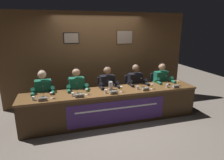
# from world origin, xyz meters

# --- Properties ---
(ground_plane) EXTENTS (12.00, 12.00, 0.00)m
(ground_plane) POSITION_xyz_m (0.00, 0.00, 0.00)
(ground_plane) COLOR #70665B
(wall_back_panelled) EXTENTS (5.35, 0.14, 2.60)m
(wall_back_panelled) POSITION_xyz_m (0.00, 1.35, 1.30)
(wall_back_panelled) COLOR brown
(wall_back_panelled) RESTS_ON ground_plane
(conference_table) EXTENTS (4.15, 0.73, 0.75)m
(conference_table) POSITION_xyz_m (0.00, -0.12, 0.52)
(conference_table) COLOR brown
(conference_table) RESTS_ON ground_plane
(chair_far_left) EXTENTS (0.44, 0.44, 0.92)m
(chair_far_left) POSITION_xyz_m (-1.54, 0.55, 0.45)
(chair_far_left) COLOR black
(chair_far_left) RESTS_ON ground_plane
(panelist_far_left) EXTENTS (0.51, 0.48, 1.24)m
(panelist_far_left) POSITION_xyz_m (-1.54, 0.35, 0.73)
(panelist_far_left) COLOR black
(panelist_far_left) RESTS_ON ground_plane
(nameplate_far_left) EXTENTS (0.18, 0.06, 0.08)m
(nameplate_far_left) POSITION_xyz_m (-1.53, -0.25, 0.79)
(nameplate_far_left) COLOR white
(nameplate_far_left) RESTS_ON conference_table
(juice_glass_far_left) EXTENTS (0.06, 0.06, 0.12)m
(juice_glass_far_left) POSITION_xyz_m (-1.36, -0.13, 0.84)
(juice_glass_far_left) COLOR white
(juice_glass_far_left) RESTS_ON conference_table
(water_cup_far_left) EXTENTS (0.06, 0.06, 0.08)m
(water_cup_far_left) POSITION_xyz_m (-1.71, -0.17, 0.79)
(water_cup_far_left) COLOR silver
(water_cup_far_left) RESTS_ON conference_table
(microphone_far_left) EXTENTS (0.06, 0.17, 0.22)m
(microphone_far_left) POSITION_xyz_m (-1.53, 0.00, 0.83)
(microphone_far_left) COLOR black
(microphone_far_left) RESTS_ON conference_table
(chair_left) EXTENTS (0.44, 0.44, 0.92)m
(chair_left) POSITION_xyz_m (-0.77, 0.55, 0.45)
(chair_left) COLOR black
(chair_left) RESTS_ON ground_plane
(panelist_left) EXTENTS (0.51, 0.48, 1.24)m
(panelist_left) POSITION_xyz_m (-0.77, 0.35, 0.73)
(panelist_left) COLOR black
(panelist_left) RESTS_ON ground_plane
(nameplate_left) EXTENTS (0.19, 0.06, 0.08)m
(nameplate_left) POSITION_xyz_m (-0.79, -0.25, 0.79)
(nameplate_left) COLOR white
(nameplate_left) RESTS_ON conference_table
(juice_glass_left) EXTENTS (0.06, 0.06, 0.12)m
(juice_glass_left) POSITION_xyz_m (-0.62, -0.12, 0.84)
(juice_glass_left) COLOR white
(juice_glass_left) RESTS_ON conference_table
(water_cup_left) EXTENTS (0.06, 0.06, 0.08)m
(water_cup_left) POSITION_xyz_m (-0.92, -0.16, 0.79)
(water_cup_left) COLOR silver
(water_cup_left) RESTS_ON conference_table
(microphone_left) EXTENTS (0.06, 0.17, 0.22)m
(microphone_left) POSITION_xyz_m (-0.80, 0.02, 0.83)
(microphone_left) COLOR black
(microphone_left) RESTS_ON conference_table
(chair_center) EXTENTS (0.44, 0.44, 0.92)m
(chair_center) POSITION_xyz_m (0.00, 0.55, 0.45)
(chair_center) COLOR black
(chair_center) RESTS_ON ground_plane
(panelist_center) EXTENTS (0.51, 0.48, 1.24)m
(panelist_center) POSITION_xyz_m (0.00, 0.35, 0.73)
(panelist_center) COLOR black
(panelist_center) RESTS_ON ground_plane
(nameplate_center) EXTENTS (0.19, 0.06, 0.08)m
(nameplate_center) POSITION_xyz_m (-0.03, -0.27, 0.79)
(nameplate_center) COLOR white
(nameplate_center) RESTS_ON conference_table
(juice_glass_center) EXTENTS (0.06, 0.06, 0.12)m
(juice_glass_center) POSITION_xyz_m (0.17, -0.16, 0.84)
(juice_glass_center) COLOR white
(juice_glass_center) RESTS_ON conference_table
(water_cup_center) EXTENTS (0.06, 0.06, 0.08)m
(water_cup_center) POSITION_xyz_m (-0.19, -0.17, 0.79)
(water_cup_center) COLOR silver
(water_cup_center) RESTS_ON conference_table
(microphone_center) EXTENTS (0.06, 0.17, 0.22)m
(microphone_center) POSITION_xyz_m (-0.04, 0.02, 0.83)
(microphone_center) COLOR black
(microphone_center) RESTS_ON conference_table
(chair_right) EXTENTS (0.44, 0.44, 0.92)m
(chair_right) POSITION_xyz_m (0.77, 0.55, 0.45)
(chair_right) COLOR black
(chair_right) RESTS_ON ground_plane
(panelist_right) EXTENTS (0.51, 0.48, 1.24)m
(panelist_right) POSITION_xyz_m (0.77, 0.35, 0.73)
(panelist_right) COLOR black
(panelist_right) RESTS_ON ground_plane
(nameplate_right) EXTENTS (0.16, 0.06, 0.08)m
(nameplate_right) POSITION_xyz_m (0.75, -0.25, 0.79)
(nameplate_right) COLOR white
(nameplate_right) RESTS_ON conference_table
(juice_glass_right) EXTENTS (0.06, 0.06, 0.12)m
(juice_glass_right) POSITION_xyz_m (0.94, -0.17, 0.84)
(juice_glass_right) COLOR white
(juice_glass_right) RESTS_ON conference_table
(water_cup_right) EXTENTS (0.06, 0.06, 0.08)m
(water_cup_right) POSITION_xyz_m (0.60, -0.12, 0.79)
(water_cup_right) COLOR silver
(water_cup_right) RESTS_ON conference_table
(microphone_right) EXTENTS (0.06, 0.17, 0.22)m
(microphone_right) POSITION_xyz_m (0.80, 0.03, 0.83)
(microphone_right) COLOR black
(microphone_right) RESTS_ON conference_table
(chair_far_right) EXTENTS (0.44, 0.44, 0.92)m
(chair_far_right) POSITION_xyz_m (1.54, 0.55, 0.45)
(chair_far_right) COLOR black
(chair_far_right) RESTS_ON ground_plane
(panelist_far_right) EXTENTS (0.51, 0.48, 1.24)m
(panelist_far_right) POSITION_xyz_m (1.54, 0.35, 0.73)
(panelist_far_right) COLOR black
(panelist_far_right) RESTS_ON ground_plane
(nameplate_far_right) EXTENTS (0.16, 0.06, 0.08)m
(nameplate_far_right) POSITION_xyz_m (1.55, -0.28, 0.79)
(nameplate_far_right) COLOR white
(nameplate_far_right) RESTS_ON conference_table
(juice_glass_far_right) EXTENTS (0.06, 0.06, 0.12)m
(juice_glass_far_right) POSITION_xyz_m (1.70, -0.12, 0.84)
(juice_glass_far_right) COLOR white
(juice_glass_far_right) RESTS_ON conference_table
(water_cup_far_right) EXTENTS (0.06, 0.06, 0.08)m
(water_cup_far_right) POSITION_xyz_m (1.36, -0.17, 0.79)
(water_cup_far_right) COLOR silver
(water_cup_far_right) RESTS_ON conference_table
(microphone_far_right) EXTENTS (0.06, 0.17, 0.22)m
(microphone_far_right) POSITION_xyz_m (1.52, 0.02, 0.83)
(microphone_far_right) COLOR black
(microphone_far_right) RESTS_ON conference_table
(water_pitcher_central) EXTENTS (0.15, 0.10, 0.21)m
(water_pitcher_central) POSITION_xyz_m (-0.01, 0.07, 0.85)
(water_pitcher_central) COLOR silver
(water_pitcher_central) RESTS_ON conference_table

